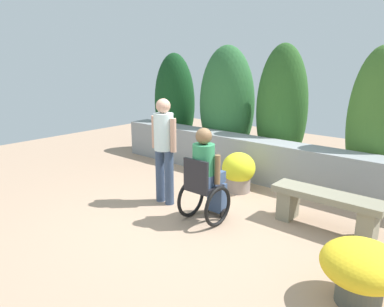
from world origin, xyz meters
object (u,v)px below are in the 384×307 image
Objects in this scene: person_in_wheelchair at (206,178)px; flower_pot_terracotta_by_wall at (239,171)px; stone_bench at (326,206)px; person_standing_companion at (164,144)px; flower_pot_purple_near at (362,269)px.

person_in_wheelchair is 1.33m from flower_pot_terracotta_by_wall.
flower_pot_terracotta_by_wall is at bearing 108.75° from person_in_wheelchair.
stone_bench is at bearing 36.64° from person_in_wheelchair.
person_standing_companion is 2.21× the size of flower_pot_purple_near.
flower_pot_terracotta_by_wall is at bearing 144.92° from flower_pot_purple_near.
stone_bench is at bearing 122.06° from flower_pot_purple_near.
flower_pot_purple_near is (0.81, -1.30, 0.03)m from stone_bench.
person_in_wheelchair is at bearing 167.74° from flower_pot_purple_near.
person_in_wheelchair reaches higher than stone_bench.
person_in_wheelchair is 0.95m from person_standing_companion.
person_standing_companion reaches higher than flower_pot_terracotta_by_wall.
stone_bench is 1.53m from flower_pot_purple_near.
person_standing_companion reaches higher than flower_pot_purple_near.
person_in_wheelchair is 2.25m from flower_pot_purple_near.
flower_pot_terracotta_by_wall is (0.60, 1.18, -0.59)m from person_standing_companion.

